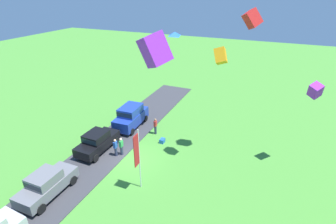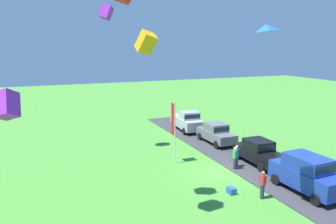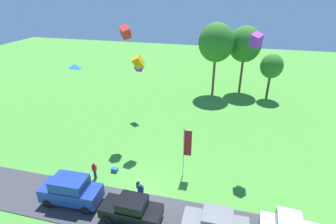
# 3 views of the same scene
# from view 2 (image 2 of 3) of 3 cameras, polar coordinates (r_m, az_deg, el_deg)

# --- Properties ---
(ground_plane) EXTENTS (120.00, 120.00, 0.00)m
(ground_plane) POSITION_cam_2_polar(r_m,az_deg,el_deg) (24.17, 9.05, -10.15)
(ground_plane) COLOR #478E33
(pavement_strip) EXTENTS (36.00, 4.40, 0.06)m
(pavement_strip) POSITION_cam_2_polar(r_m,az_deg,el_deg) (25.74, 14.72, -8.95)
(pavement_strip) COLOR #38383D
(pavement_strip) RESTS_ON ground
(car_suv_mid_row) EXTENTS (4.67, 2.19, 2.28)m
(car_suv_mid_row) POSITION_cam_2_polar(r_m,az_deg,el_deg) (21.88, 23.01, -9.66)
(car_suv_mid_row) COLOR #1E389E
(car_suv_mid_row) RESTS_ON ground
(car_sedan_far_end) EXTENTS (4.43, 2.02, 1.84)m
(car_sedan_far_end) POSITION_cam_2_polar(r_m,az_deg,el_deg) (25.81, 15.52, -6.57)
(car_sedan_far_end) COLOR black
(car_sedan_far_end) RESTS_ON ground
(car_sedan_by_flagpole) EXTENTS (4.41, 1.98, 1.84)m
(car_sedan_by_flagpole) POSITION_cam_2_polar(r_m,az_deg,el_deg) (30.40, 8.37, -3.54)
(car_sedan_by_flagpole) COLOR slate
(car_sedan_by_flagpole) RESTS_ON ground
(car_pickup_near_entrance) EXTENTS (5.11, 2.30, 2.14)m
(car_pickup_near_entrance) POSITION_cam_2_polar(r_m,az_deg,el_deg) (34.55, 3.38, -1.51)
(car_pickup_near_entrance) COLOR #B7B7BC
(car_pickup_near_entrance) RESTS_ON ground
(person_on_lawn) EXTENTS (0.36, 0.24, 1.71)m
(person_on_lawn) POSITION_cam_2_polar(r_m,az_deg,el_deg) (24.33, 11.60, -7.90)
(person_on_lawn) COLOR #2D334C
(person_on_lawn) RESTS_ON ground
(person_watching_sky) EXTENTS (0.36, 0.24, 1.71)m
(person_watching_sky) POSITION_cam_2_polar(r_m,az_deg,el_deg) (20.36, 16.15, -12.04)
(person_watching_sky) COLOR #2D334C
(person_watching_sky) RESTS_ON ground
(person_beside_suv) EXTENTS (0.36, 0.24, 1.71)m
(person_beside_suv) POSITION_cam_2_polar(r_m,az_deg,el_deg) (24.79, 11.86, -7.54)
(person_beside_suv) COLOR #2D334C
(person_beside_suv) RESTS_ON ground
(flag_banner) EXTENTS (0.71, 0.08, 4.87)m
(flag_banner) POSITION_cam_2_polar(r_m,az_deg,el_deg) (24.71, 1.00, -2.02)
(flag_banner) COLOR silver
(flag_banner) RESTS_ON ground
(cooler_box) EXTENTS (0.56, 0.40, 0.40)m
(cooler_box) POSITION_cam_2_polar(r_m,az_deg,el_deg) (20.81, 11.00, -13.29)
(cooler_box) COLOR blue
(cooler_box) RESTS_ON ground
(kite_diamond_mid_center) EXTENTS (1.33, 1.24, 0.44)m
(kite_diamond_mid_center) POSITION_cam_2_polar(r_m,az_deg,el_deg) (16.84, 16.67, 13.88)
(kite_diamond_mid_center) COLOR blue
(kite_box_trailing_tail) EXTENTS (1.19, 1.04, 1.42)m
(kite_box_trailing_tail) POSITION_cam_2_polar(r_m,az_deg,el_deg) (17.50, -3.84, 11.98)
(kite_box_trailing_tail) COLOR orange
(kite_box_high_left) EXTENTS (1.09, 1.37, 1.38)m
(kite_box_high_left) POSITION_cam_2_polar(r_m,az_deg,el_deg) (27.47, -10.72, 16.74)
(kite_box_high_left) COLOR purple
(kite_box_near_flag) EXTENTS (1.39, 1.05, 1.39)m
(kite_box_near_flag) POSITION_cam_2_polar(r_m,az_deg,el_deg) (14.35, -26.33, 1.12)
(kite_box_near_flag) COLOR purple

